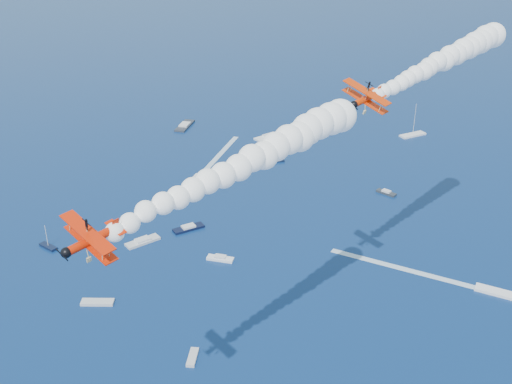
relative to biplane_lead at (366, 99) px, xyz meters
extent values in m
cube|color=white|center=(-20.25, 91.25, -56.10)|extent=(7.64, 10.08, 0.70)
cube|color=white|center=(43.10, 11.67, -56.10)|extent=(9.29, 8.53, 0.70)
cube|color=white|center=(70.02, 114.15, -56.10)|extent=(11.59, 6.25, 0.70)
cube|color=silver|center=(-39.89, 54.96, -56.10)|extent=(10.20, 6.89, 0.70)
cube|color=black|center=(7.59, 102.49, -56.10)|extent=(12.29, 4.69, 0.70)
cube|color=black|center=(-26.44, 59.54, -56.10)|extent=(9.59, 5.50, 0.70)
cube|color=#2C303B|center=(-17.23, 144.47, -56.10)|extent=(9.89, 14.09, 0.70)
cube|color=#2A2F38|center=(38.92, 68.32, -56.10)|extent=(5.61, 6.58, 0.70)
cube|color=silver|center=(-32.53, 4.74, -56.10)|extent=(3.49, 5.88, 0.70)
cube|color=black|center=(-65.47, 57.99, -56.10)|extent=(5.21, 5.69, 0.70)
cube|color=white|center=(14.32, 124.80, -56.10)|extent=(14.11, 9.55, 0.70)
cube|color=white|center=(-20.23, 41.41, -56.10)|extent=(7.45, 5.36, 0.70)
cube|color=silver|center=(-52.19, 28.96, -56.10)|extent=(8.16, 4.25, 0.70)
cube|color=white|center=(-8.27, 111.95, -56.42)|extent=(20.76, 33.89, 0.04)
cube|color=white|center=(24.93, 27.04, -56.42)|extent=(30.30, 26.07, 0.04)
camera|label=1|loc=(-42.01, -97.77, 33.92)|focal=43.68mm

